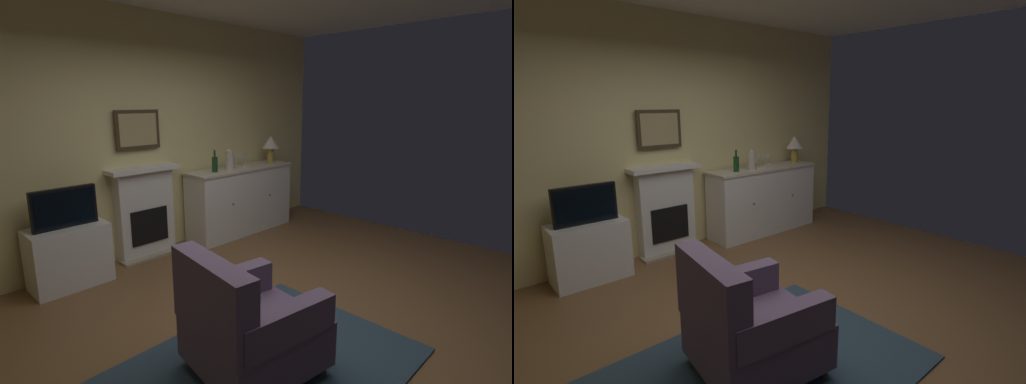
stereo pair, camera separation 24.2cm
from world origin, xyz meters
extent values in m
cube|color=brown|center=(0.00, 0.00, -0.05)|extent=(6.22, 4.61, 0.10)
cube|color=#EAD68C|center=(0.00, 2.27, 1.44)|extent=(6.22, 0.06, 2.88)
cube|color=#2D4251|center=(-0.78, -0.35, 0.01)|extent=(2.50, 1.56, 0.02)
cube|color=white|center=(-0.05, 2.15, 0.53)|extent=(0.70, 0.18, 1.05)
cube|color=tan|center=(-0.05, 2.05, 0.01)|extent=(0.77, 0.20, 0.03)
cube|color=black|center=(-0.05, 2.06, 0.39)|extent=(0.48, 0.02, 0.42)
cube|color=white|center=(-0.05, 2.12, 1.07)|extent=(0.87, 0.27, 0.05)
cube|color=#473323|center=(-0.05, 2.19, 1.53)|extent=(0.55, 0.03, 0.45)
cube|color=tan|center=(-0.05, 2.18, 1.53)|extent=(0.47, 0.01, 0.37)
cube|color=white|center=(1.37, 1.97, 0.46)|extent=(1.65, 0.45, 0.91)
cube|color=beige|center=(1.37, 1.97, 0.93)|extent=(1.68, 0.48, 0.03)
sphere|color=brown|center=(1.01, 1.73, 0.52)|extent=(0.02, 0.02, 0.02)
sphere|color=brown|center=(1.73, 1.73, 0.52)|extent=(0.02, 0.02, 0.02)
cylinder|color=#B79338|center=(2.00, 1.97, 1.05)|extent=(0.10, 0.10, 0.22)
cone|color=silver|center=(2.00, 1.97, 1.25)|extent=(0.26, 0.26, 0.18)
cylinder|color=#193F1E|center=(0.88, 1.93, 1.04)|extent=(0.08, 0.08, 0.20)
cylinder|color=#193F1E|center=(0.88, 1.93, 1.19)|extent=(0.03, 0.03, 0.09)
cylinder|color=silver|center=(1.29, 1.97, 0.95)|extent=(0.06, 0.06, 0.00)
cylinder|color=silver|center=(1.29, 1.97, 0.99)|extent=(0.01, 0.01, 0.09)
cone|color=silver|center=(1.29, 1.97, 1.07)|extent=(0.07, 0.07, 0.07)
cylinder|color=silver|center=(1.40, 1.94, 0.95)|extent=(0.06, 0.06, 0.00)
cylinder|color=silver|center=(1.40, 1.94, 0.99)|extent=(0.01, 0.01, 0.09)
cone|color=silver|center=(1.40, 1.94, 1.07)|extent=(0.07, 0.07, 0.07)
cylinder|color=silver|center=(1.51, 2.01, 0.95)|extent=(0.06, 0.06, 0.00)
cylinder|color=silver|center=(1.51, 2.01, 0.99)|extent=(0.01, 0.01, 0.09)
cone|color=silver|center=(1.51, 2.01, 1.07)|extent=(0.07, 0.07, 0.07)
cylinder|color=beige|center=(1.12, 1.92, 1.06)|extent=(0.11, 0.11, 0.24)
sphere|color=beige|center=(1.12, 1.92, 1.18)|extent=(0.08, 0.08, 0.08)
cube|color=white|center=(-1.03, 1.98, 0.31)|extent=(0.75, 0.42, 0.63)
cube|color=black|center=(-1.03, 1.96, 0.83)|extent=(0.62, 0.06, 0.40)
cube|color=black|center=(-1.03, 1.93, 0.83)|extent=(0.57, 0.01, 0.35)
cube|color=#604C66|center=(-0.65, -0.31, 0.26)|extent=(0.90, 0.87, 0.32)
cube|color=#604C66|center=(-0.98, -0.26, 0.67)|extent=(0.27, 0.78, 0.50)
cube|color=#604C66|center=(-0.70, -0.62, 0.53)|extent=(0.73, 0.24, 0.22)
cube|color=#604C66|center=(-0.61, 0.01, 0.53)|extent=(0.73, 0.24, 0.22)
cylinder|color=#473323|center=(-0.36, -0.67, 0.05)|extent=(0.05, 0.05, 0.10)
cylinder|color=#473323|center=(-0.27, -0.04, 0.05)|extent=(0.05, 0.05, 0.10)
cylinder|color=#473323|center=(-0.94, 0.06, 0.05)|extent=(0.05, 0.05, 0.10)
camera|label=1|loc=(-2.34, -1.97, 1.85)|focal=27.27mm
camera|label=2|loc=(-2.17, -2.14, 1.85)|focal=27.27mm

